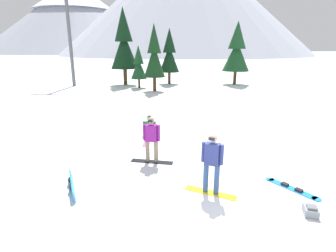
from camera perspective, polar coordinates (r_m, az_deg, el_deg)
name	(u,v)px	position (r m, az deg, el deg)	size (l,w,h in m)	color
ground_plane	(214,211)	(7.39, 9.62, -17.21)	(800.00, 800.00, 0.00)	white
snowboarder_foreground	(212,162)	(7.72, 9.26, -7.60)	(1.51, 0.80, 1.80)	yellow
snowboarder_midground	(152,139)	(9.74, -3.49, -2.74)	(1.58, 0.44, 1.70)	black
snowboarder_background	(149,129)	(12.82, -4.02, -0.68)	(0.63, 1.79, 0.99)	#B7B7BC
loose_snowboard_near_right	(72,184)	(8.70, -19.62, -11.48)	(0.91, 1.68, 0.28)	#1E8CD8
loose_snowboard_far_spare	(292,188)	(9.04, 24.63, -11.83)	(1.32, 1.45, 0.09)	#1E8CD8
backpack_grey	(311,210)	(7.96, 27.88, -15.47)	(0.39, 0.54, 0.26)	gray
pine_tree_tall	(154,55)	(26.41, -2.92, 14.73)	(2.03, 2.03, 6.31)	#472D19
pine_tree_young	(169,54)	(32.12, 0.28, 14.96)	(2.33, 2.33, 6.29)	#472D19
pine_tree_twin	(139,65)	(28.99, -6.21, 12.70)	(1.68, 1.68, 4.38)	#472D19
pine_tree_short	(124,43)	(31.52, -9.29, 16.81)	(3.04, 3.04, 8.38)	#472D19
pine_tree_leaning	(237,50)	(32.54, 14.28, 15.20)	(3.05, 3.05, 7.00)	#472D19
ski_lift_tower	(69,34)	(32.05, -20.09, 17.82)	(3.22, 0.36, 9.69)	#595B60
peak_north_spur	(75,17)	(262.52, -19.01, 20.96)	(153.27, 153.27, 57.96)	#9EA3B2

